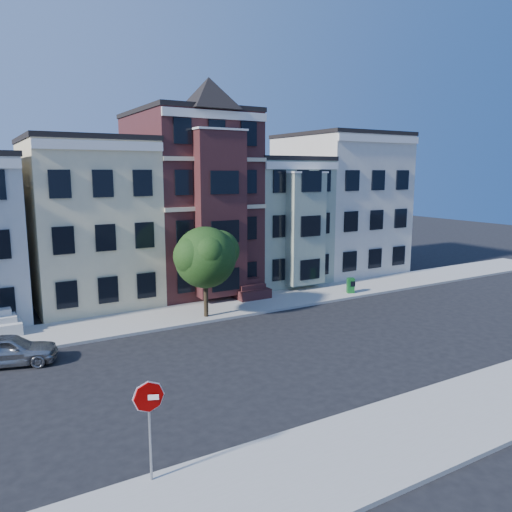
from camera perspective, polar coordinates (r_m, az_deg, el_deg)
ground at (r=24.23m, az=6.43°, el=-10.33°), size 120.00×120.00×0.00m
far_sidewalk at (r=30.66m, az=-2.63°, el=-5.84°), size 60.00×4.00×0.15m
near_sidewalk at (r=18.97m, az=21.75°, el=-16.62°), size 60.00×4.00×0.15m
house_yellow at (r=33.49m, az=-18.72°, el=3.56°), size 7.00×9.00×10.00m
house_brown at (r=35.50m, az=-7.65°, el=5.92°), size 7.00×9.00×12.00m
house_green at (r=38.61m, az=1.33°, el=4.06°), size 6.00×9.00×9.00m
house_cream at (r=42.63m, az=9.40°, el=5.81°), size 8.00×9.00×11.00m
street_tree at (r=27.86m, az=-5.81°, el=-0.64°), size 6.58×6.58×6.31m
parked_car at (r=24.26m, az=-26.52°, el=-9.59°), size 4.30×2.65×1.37m
newspaper_box at (r=34.30m, az=10.76°, el=-3.33°), size 0.58×0.56×1.01m
stop_sign at (r=14.02m, az=-12.07°, el=-18.36°), size 0.84×0.45×3.13m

